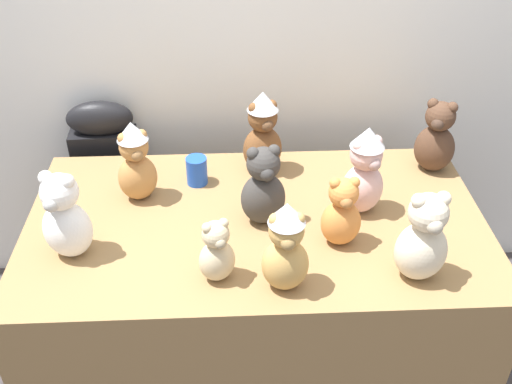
# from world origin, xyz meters

# --- Properties ---
(wall_back) EXTENTS (7.00, 0.08, 2.60)m
(wall_back) POSITION_xyz_m (0.00, 0.96, 1.30)
(wall_back) COLOR white
(wall_back) RESTS_ON ground_plane
(display_table) EXTENTS (1.63, 0.91, 0.79)m
(display_table) POSITION_xyz_m (0.00, 0.25, 0.39)
(display_table) COLOR olive
(display_table) RESTS_ON ground_plane
(instrument_case) EXTENTS (0.28, 0.13, 0.97)m
(instrument_case) POSITION_xyz_m (-0.63, 0.84, 0.49)
(instrument_case) COLOR black
(instrument_case) RESTS_ON ground_plane
(teddy_bear_caramel) EXTENTS (0.18, 0.16, 0.32)m
(teddy_bear_caramel) POSITION_xyz_m (-0.42, 0.41, 0.94)
(teddy_bear_caramel) COLOR #B27A42
(teddy_bear_caramel) RESTS_ON display_table
(teddy_bear_blush) EXTENTS (0.19, 0.18, 0.34)m
(teddy_bear_blush) POSITION_xyz_m (0.38, 0.29, 0.95)
(teddy_bear_blush) COLOR beige
(teddy_bear_blush) RESTS_ON display_table
(teddy_bear_snow) EXTENTS (0.20, 0.18, 0.31)m
(teddy_bear_snow) POSITION_xyz_m (-0.61, 0.10, 0.93)
(teddy_bear_snow) COLOR white
(teddy_bear_snow) RESTS_ON display_table
(teddy_bear_ginger) EXTENTS (0.14, 0.12, 0.26)m
(teddy_bear_ginger) POSITION_xyz_m (0.27, 0.11, 0.91)
(teddy_bear_ginger) COLOR #D17F3D
(teddy_bear_ginger) RESTS_ON display_table
(teddy_bear_charcoal) EXTENTS (0.18, 0.16, 0.30)m
(teddy_bear_charcoal) POSITION_xyz_m (0.02, 0.24, 0.93)
(teddy_bear_charcoal) COLOR #383533
(teddy_bear_charcoal) RESTS_ON display_table
(teddy_bear_cocoa) EXTENTS (0.20, 0.19, 0.30)m
(teddy_bear_cocoa) POSITION_xyz_m (0.71, 0.55, 0.93)
(teddy_bear_cocoa) COLOR #4C3323
(teddy_bear_cocoa) RESTS_ON display_table
(teddy_bear_chestnut) EXTENTS (0.19, 0.17, 0.34)m
(teddy_bear_chestnut) POSITION_xyz_m (0.04, 0.57, 0.95)
(teddy_bear_chestnut) COLOR brown
(teddy_bear_chestnut) RESTS_ON display_table
(teddy_bear_cream) EXTENTS (0.17, 0.15, 0.32)m
(teddy_bear_cream) POSITION_xyz_m (0.49, -0.06, 0.93)
(teddy_bear_cream) COLOR beige
(teddy_bear_cream) RESTS_ON display_table
(teddy_bear_honey) EXTENTS (0.15, 0.13, 0.32)m
(teddy_bear_honey) POSITION_xyz_m (0.07, -0.09, 0.94)
(teddy_bear_honey) COLOR tan
(teddy_bear_honey) RESTS_ON display_table
(teddy_bear_sand) EXTENTS (0.14, 0.13, 0.22)m
(teddy_bear_sand) POSITION_xyz_m (-0.13, -0.04, 0.89)
(teddy_bear_sand) COLOR #CCB78E
(teddy_bear_sand) RESTS_ON display_table
(party_cup_blue) EXTENTS (0.08, 0.08, 0.11)m
(party_cup_blue) POSITION_xyz_m (-0.21, 0.49, 0.84)
(party_cup_blue) COLOR blue
(party_cup_blue) RESTS_ON display_table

